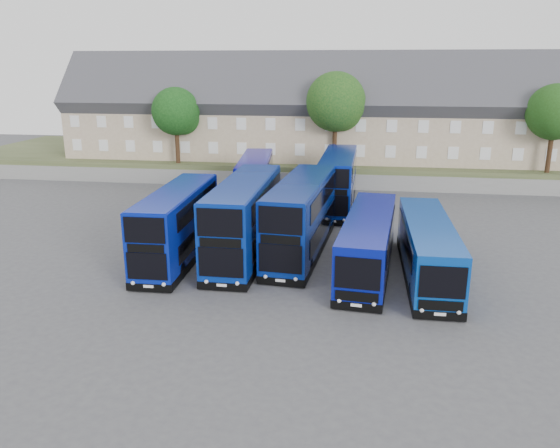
{
  "coord_description": "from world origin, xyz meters",
  "views": [
    {
      "loc": [
        4.43,
        -28.68,
        11.7
      ],
      "look_at": [
        -0.26,
        3.54,
        2.2
      ],
      "focal_mm": 35.0,
      "sensor_mm": 36.0,
      "label": 1
    }
  ],
  "objects_px": {
    "dd_front_mid": "(245,220)",
    "tree_east": "(556,114)",
    "tree_mid": "(337,104)",
    "tree_west": "(177,113)",
    "dd_front_left": "(177,226)",
    "coach_east_a": "(368,244)"
  },
  "relations": [
    {
      "from": "dd_front_mid",
      "to": "tree_east",
      "type": "height_order",
      "value": "tree_east"
    },
    {
      "from": "dd_front_left",
      "to": "tree_mid",
      "type": "distance_m",
      "value": 25.49
    },
    {
      "from": "tree_west",
      "to": "coach_east_a",
      "type": "bearing_deg",
      "value": -50.37
    },
    {
      "from": "dd_front_left",
      "to": "tree_west",
      "type": "distance_m",
      "value": 24.39
    },
    {
      "from": "tree_west",
      "to": "tree_east",
      "type": "bearing_deg",
      "value": 0.0
    },
    {
      "from": "coach_east_a",
      "to": "tree_mid",
      "type": "relative_size",
      "value": 1.34
    },
    {
      "from": "coach_east_a",
      "to": "dd_front_left",
      "type": "bearing_deg",
      "value": -175.72
    },
    {
      "from": "coach_east_a",
      "to": "tree_east",
      "type": "xyz_separation_m",
      "value": [
        16.97,
        22.98,
        5.76
      ]
    },
    {
      "from": "coach_east_a",
      "to": "tree_mid",
      "type": "xyz_separation_m",
      "value": [
        -3.03,
        23.48,
        6.44
      ]
    },
    {
      "from": "tree_mid",
      "to": "dd_front_left",
      "type": "bearing_deg",
      "value": -110.4
    },
    {
      "from": "tree_west",
      "to": "tree_east",
      "type": "distance_m",
      "value": 36.0
    },
    {
      "from": "tree_east",
      "to": "coach_east_a",
      "type": "bearing_deg",
      "value": -126.45
    },
    {
      "from": "dd_front_mid",
      "to": "tree_mid",
      "type": "xyz_separation_m",
      "value": [
        4.67,
        21.97,
        5.71
      ]
    },
    {
      "from": "tree_mid",
      "to": "tree_east",
      "type": "height_order",
      "value": "tree_mid"
    },
    {
      "from": "dd_front_mid",
      "to": "tree_west",
      "type": "relative_size",
      "value": 1.58
    },
    {
      "from": "tree_mid",
      "to": "tree_east",
      "type": "bearing_deg",
      "value": -1.43
    },
    {
      "from": "dd_front_mid",
      "to": "tree_east",
      "type": "xyz_separation_m",
      "value": [
        24.67,
        21.47,
        5.03
      ]
    },
    {
      "from": "coach_east_a",
      "to": "tree_west",
      "type": "distance_m",
      "value": 30.32
    },
    {
      "from": "dd_front_left",
      "to": "coach_east_a",
      "type": "bearing_deg",
      "value": -2.46
    },
    {
      "from": "coach_east_a",
      "to": "tree_west",
      "type": "xyz_separation_m",
      "value": [
        -19.03,
        22.98,
        5.42
      ]
    },
    {
      "from": "dd_front_mid",
      "to": "tree_mid",
      "type": "relative_size",
      "value": 1.32
    },
    {
      "from": "tree_west",
      "to": "tree_east",
      "type": "height_order",
      "value": "tree_east"
    }
  ]
}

